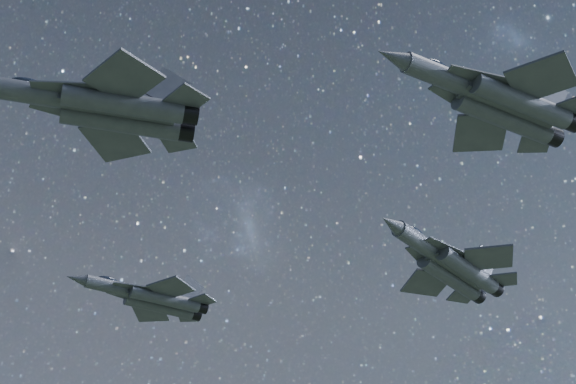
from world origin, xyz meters
TOP-DOWN VIEW (x-y plane):
  - jet_lead at (-21.03, -4.10)m, footprint 19.61×13.11m
  - jet_left at (-5.30, 19.30)m, footprint 15.58×10.91m
  - jet_right at (3.92, -21.92)m, footprint 18.79×13.21m
  - jet_slot at (17.69, -1.11)m, footprint 19.23×13.08m

SIDE VIEW (x-z plane):
  - jet_left at x=-5.30m, z-range 153.84..157.76m
  - jet_right at x=3.92m, z-range 154.49..159.24m
  - jet_slot at x=17.69m, z-range 154.62..159.45m
  - jet_lead at x=-21.03m, z-range 154.86..159.83m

